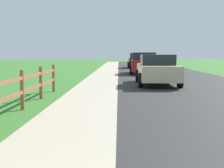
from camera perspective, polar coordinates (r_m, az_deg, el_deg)
The scene contains 7 objects.
ground_plane at distance 25.80m, azimuth 1.06°, elevation 1.90°, with size 120.00×120.00×0.00m, color #356F2A.
road_asphalt at distance 28.01m, azimuth 8.25°, elevation 2.12°, with size 7.00×66.00×0.01m, color #292929.
curb_concrete at distance 27.96m, azimuth -5.09°, elevation 2.15°, with size 6.00×66.00×0.01m, color #B4A690.
grass_verge at distance 28.17m, azimuth -8.13°, elevation 2.14°, with size 5.00×66.00×0.00m, color #356F2A.
parked_suv_beige at distance 16.47m, azimuth 7.79°, elevation 2.49°, with size 2.03×4.94×1.48m.
parked_car_red at distance 25.24m, azimuth 5.51°, elevation 3.63°, with size 2.25×4.78×1.60m.
parked_car_black at distance 35.22m, azimuth 4.45°, elevation 4.08°, with size 2.08×4.30×1.58m.
Camera 1 is at (0.04, -0.76, 1.54)m, focal length 52.88 mm.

